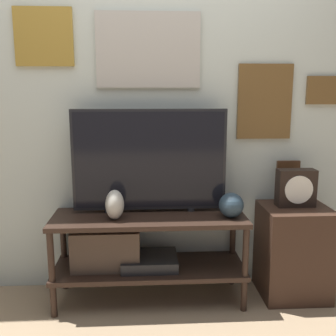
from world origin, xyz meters
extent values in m
plane|color=#997F60|center=(0.00, 0.00, 0.00)|extent=(12.00, 12.00, 0.00)
cube|color=beige|center=(0.00, 0.51, 1.35)|extent=(6.40, 0.06, 2.70)
cube|color=#B2ADA3|center=(0.01, 0.46, 1.62)|extent=(0.67, 0.02, 0.47)
cube|color=#B2BCC6|center=(0.01, 0.46, 1.62)|extent=(0.63, 0.01, 0.44)
cube|color=brown|center=(0.78, 0.46, 1.29)|extent=(0.36, 0.02, 0.49)
cube|color=#2D2D33|center=(0.78, 0.46, 1.29)|extent=(0.33, 0.01, 0.46)
cube|color=olive|center=(-0.65, 0.46, 1.69)|extent=(0.37, 0.02, 0.36)
cube|color=#BCB299|center=(-0.65, 0.46, 1.69)|extent=(0.33, 0.01, 0.32)
cube|color=brown|center=(1.22, 0.46, 1.36)|extent=(0.31, 0.02, 0.19)
cube|color=slate|center=(1.22, 0.46, 1.36)|extent=(0.27, 0.01, 0.15)
cube|color=#4C2D19|center=(0.97, 0.46, 0.79)|extent=(0.16, 0.02, 0.18)
cube|color=beige|center=(0.97, 0.46, 0.79)|extent=(0.13, 0.01, 0.15)
cube|color=black|center=(0.00, 0.25, 0.56)|extent=(1.24, 0.42, 0.03)
cube|color=black|center=(0.00, 0.25, 0.22)|extent=(1.24, 0.42, 0.03)
cylinder|color=black|center=(-0.59, 0.07, 0.29)|extent=(0.04, 0.04, 0.58)
cylinder|color=black|center=(0.59, 0.07, 0.29)|extent=(0.04, 0.04, 0.58)
cylinder|color=black|center=(-0.59, 0.43, 0.29)|extent=(0.04, 0.04, 0.58)
cylinder|color=black|center=(0.59, 0.43, 0.29)|extent=(0.04, 0.04, 0.58)
cube|color=black|center=(0.00, 0.25, 0.27)|extent=(0.36, 0.29, 0.07)
cube|color=#47382D|center=(-0.28, 0.25, 0.36)|extent=(0.43, 0.23, 0.26)
cylinder|color=black|center=(-0.27, 0.34, 0.59)|extent=(0.05, 0.05, 0.02)
cylinder|color=black|center=(0.28, 0.34, 0.59)|extent=(0.05, 0.05, 0.02)
cube|color=black|center=(0.01, 0.34, 0.92)|extent=(0.99, 0.04, 0.65)
cube|color=black|center=(0.01, 0.33, 0.92)|extent=(0.96, 0.01, 0.62)
sphere|color=#2D4251|center=(0.52, 0.19, 0.65)|extent=(0.16, 0.16, 0.16)
ellipsoid|color=beige|center=(-0.21, 0.20, 0.67)|extent=(0.12, 0.15, 0.19)
cube|color=#382319|center=(0.96, 0.26, 0.31)|extent=(0.43, 0.39, 0.61)
cube|color=black|center=(0.96, 0.29, 0.74)|extent=(0.25, 0.10, 0.25)
cylinder|color=white|center=(0.96, 0.23, 0.74)|extent=(0.18, 0.01, 0.18)
camera|label=1|loc=(-0.02, -2.16, 1.36)|focal=42.00mm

